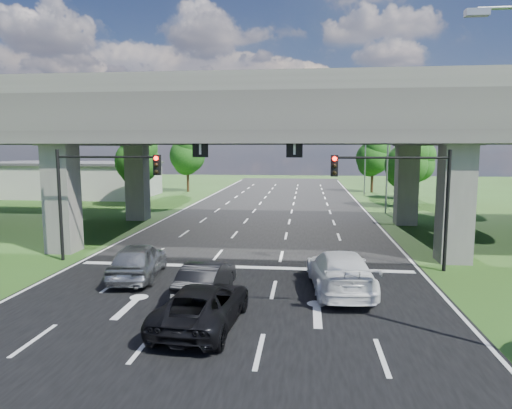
% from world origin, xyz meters
% --- Properties ---
extents(ground, '(160.00, 160.00, 0.00)m').
position_xyz_m(ground, '(0.00, 0.00, 0.00)').
color(ground, '#2B4917').
rests_on(ground, ground).
extents(road, '(18.00, 120.00, 0.03)m').
position_xyz_m(road, '(0.00, 10.00, 0.01)').
color(road, black).
rests_on(road, ground).
extents(overpass, '(80.00, 15.00, 10.00)m').
position_xyz_m(overpass, '(0.00, 12.00, 7.92)').
color(overpass, '#393633').
rests_on(overpass, ground).
extents(warehouse, '(20.00, 10.00, 4.00)m').
position_xyz_m(warehouse, '(-26.00, 35.00, 2.00)').
color(warehouse, '#9E9E99').
rests_on(warehouse, ground).
extents(signal_right, '(5.76, 0.54, 6.00)m').
position_xyz_m(signal_right, '(7.82, 3.94, 4.19)').
color(signal_right, black).
rests_on(signal_right, ground).
extents(signal_left, '(5.76, 0.54, 6.00)m').
position_xyz_m(signal_left, '(-7.82, 3.94, 4.19)').
color(signal_left, black).
rests_on(signal_left, ground).
extents(streetlight_far, '(3.38, 0.25, 10.00)m').
position_xyz_m(streetlight_far, '(10.10, 24.00, 5.85)').
color(streetlight_far, gray).
rests_on(streetlight_far, ground).
extents(streetlight_beyond, '(3.38, 0.25, 10.00)m').
position_xyz_m(streetlight_beyond, '(10.10, 40.00, 5.85)').
color(streetlight_beyond, gray).
rests_on(streetlight_beyond, ground).
extents(tree_left_near, '(4.50, 4.50, 7.80)m').
position_xyz_m(tree_left_near, '(-13.95, 26.00, 4.82)').
color(tree_left_near, black).
rests_on(tree_left_near, ground).
extents(tree_left_mid, '(3.91, 3.90, 6.76)m').
position_xyz_m(tree_left_mid, '(-16.95, 34.00, 4.17)').
color(tree_left_mid, black).
rests_on(tree_left_mid, ground).
extents(tree_left_far, '(4.80, 4.80, 8.32)m').
position_xyz_m(tree_left_far, '(-12.95, 42.00, 5.14)').
color(tree_left_far, black).
rests_on(tree_left_far, ground).
extents(tree_right_near, '(4.20, 4.20, 7.28)m').
position_xyz_m(tree_right_near, '(13.05, 28.00, 4.50)').
color(tree_right_near, black).
rests_on(tree_right_near, ground).
extents(tree_right_mid, '(3.91, 3.90, 6.76)m').
position_xyz_m(tree_right_mid, '(16.05, 36.00, 4.17)').
color(tree_right_mid, black).
rests_on(tree_right_mid, ground).
extents(tree_right_far, '(4.50, 4.50, 7.80)m').
position_xyz_m(tree_right_far, '(12.05, 44.00, 4.82)').
color(tree_right_far, black).
rests_on(tree_right_far, ground).
extents(car_silver, '(2.55, 5.13, 1.68)m').
position_xyz_m(car_silver, '(-4.61, 1.06, 0.87)').
color(car_silver, '#94979B').
rests_on(car_silver, road).
extents(car_dark, '(1.81, 4.51, 1.46)m').
position_xyz_m(car_dark, '(-0.88, -1.21, 0.76)').
color(car_dark, black).
rests_on(car_dark, road).
extents(car_white, '(2.94, 6.12, 1.72)m').
position_xyz_m(car_white, '(4.61, 0.15, 0.89)').
color(car_white, white).
rests_on(car_white, road).
extents(car_trailing, '(2.80, 5.40, 1.46)m').
position_xyz_m(car_trailing, '(-0.32, -4.26, 0.76)').
color(car_trailing, black).
rests_on(car_trailing, road).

